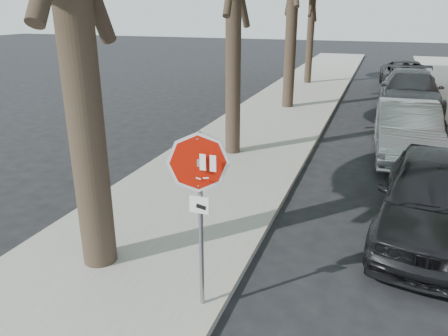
# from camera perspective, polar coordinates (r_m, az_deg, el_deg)

# --- Properties ---
(ground) EXTENTS (120.00, 120.00, 0.00)m
(ground) POSITION_cam_1_polar(r_m,az_deg,el_deg) (6.61, 3.14, -19.23)
(ground) COLOR black
(ground) RESTS_ON ground
(sidewalk_left) EXTENTS (4.00, 55.00, 0.12)m
(sidewalk_left) POSITION_cam_1_polar(r_m,az_deg,el_deg) (17.85, 6.62, 6.59)
(sidewalk_left) COLOR gray
(sidewalk_left) RESTS_ON ground
(curb_left) EXTENTS (0.12, 55.00, 0.13)m
(curb_left) POSITION_cam_1_polar(r_m,az_deg,el_deg) (17.51, 13.18, 5.95)
(curb_left) COLOR #9E9384
(curb_left) RESTS_ON ground
(stop_sign) EXTENTS (0.76, 0.34, 2.61)m
(stop_sign) POSITION_cam_1_polar(r_m,az_deg,el_deg) (5.78, -3.23, -2.72)
(stop_sign) COLOR gray
(stop_sign) RESTS_ON sidewalk_left
(car_a) EXTENTS (2.49, 5.03, 1.65)m
(car_a) POSITION_cam_1_polar(r_m,az_deg,el_deg) (9.20, 25.77, -3.46)
(car_a) COLOR black
(car_a) RESTS_ON ground
(car_b) EXTENTS (1.90, 4.90, 1.59)m
(car_b) POSITION_cam_1_polar(r_m,az_deg,el_deg) (14.05, 22.78, 4.55)
(car_b) COLOR #ADAFB6
(car_b) RESTS_ON ground
(car_c) EXTENTS (2.46, 5.96, 1.72)m
(car_c) POSITION_cam_1_polar(r_m,az_deg,el_deg) (20.46, 23.13, 9.16)
(car_c) COLOR #48474C
(car_c) RESTS_ON ground
(car_d) EXTENTS (2.75, 5.51, 1.50)m
(car_d) POSITION_cam_1_polar(r_m,az_deg,el_deg) (26.36, 22.62, 11.10)
(car_d) COLOR black
(car_d) RESTS_ON ground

